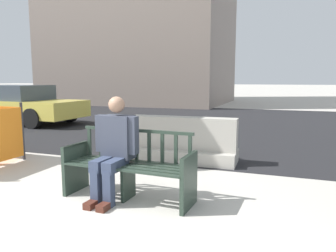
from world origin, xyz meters
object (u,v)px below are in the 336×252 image
object	(u,v)px
car_taxi_near	(18,104)
seated_person	(114,146)
street_bench	(129,169)
jersey_barrier_centre	(183,143)

from	to	relation	value
car_taxi_near	seated_person	bearing A→B (deg)	-38.21
street_bench	car_taxi_near	world-z (taller)	car_taxi_near
seated_person	street_bench	bearing A→B (deg)	15.39
jersey_barrier_centre	car_taxi_near	size ratio (longest dim) A/B	0.42
street_bench	seated_person	distance (m)	0.35
seated_person	jersey_barrier_centre	bearing A→B (deg)	83.38
seated_person	car_taxi_near	world-z (taller)	car_taxi_near
car_taxi_near	street_bench	bearing A→B (deg)	-37.24
street_bench	jersey_barrier_centre	size ratio (longest dim) A/B	0.85
street_bench	jersey_barrier_centre	bearing A→B (deg)	88.09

